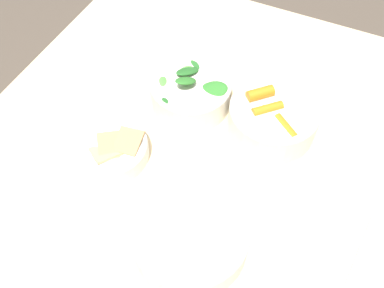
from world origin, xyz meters
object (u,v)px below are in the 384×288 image
(ruler, at_px, (376,231))
(bowl_greens, at_px, (191,91))
(bowl_beans_hotdog, at_px, (190,236))
(bowl_cookies, at_px, (112,149))
(bowl_carrots, at_px, (273,118))

(ruler, bearing_deg, bowl_greens, -107.67)
(bowl_beans_hotdog, xyz_separation_m, ruler, (-0.15, 0.28, -0.03))
(bowl_cookies, relative_size, ruler, 0.41)
(bowl_carrots, distance_m, bowl_greens, 0.17)
(bowl_carrots, relative_size, bowl_cookies, 1.24)
(ruler, bearing_deg, bowl_cookies, -83.48)
(bowl_carrots, height_order, bowl_greens, bowl_greens)
(bowl_cookies, bearing_deg, ruler, 96.52)
(bowl_beans_hotdog, xyz_separation_m, bowl_cookies, (-0.10, -0.21, -0.01))
(ruler, bearing_deg, bowl_carrots, -119.44)
(bowl_greens, relative_size, bowl_beans_hotdog, 0.86)
(bowl_beans_hotdog, distance_m, bowl_cookies, 0.23)
(bowl_greens, height_order, bowl_cookies, bowl_greens)
(bowl_greens, xyz_separation_m, bowl_beans_hotdog, (0.28, 0.13, -0.01))
(bowl_carrots, bearing_deg, bowl_greens, -89.35)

